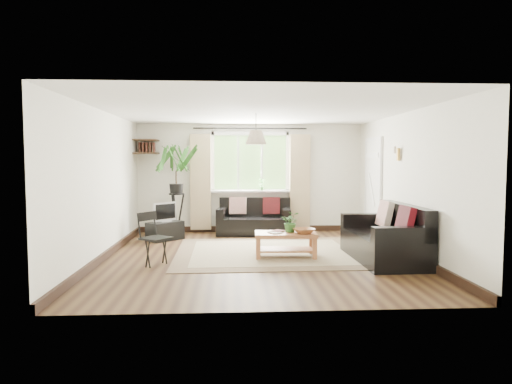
{
  "coord_description": "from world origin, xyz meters",
  "views": [
    {
      "loc": [
        -0.44,
        -7.45,
        1.6
      ],
      "look_at": [
        0.0,
        0.4,
        1.05
      ],
      "focal_mm": 32.0,
      "sensor_mm": 36.0,
      "label": 1
    }
  ],
  "objects": [
    {
      "name": "pendant_lamp",
      "position": [
        0.0,
        0.4,
        2.05
      ],
      "size": [
        0.36,
        0.36,
        0.54
      ],
      "primitive_type": null,
      "color": "beige",
      "rests_on": "ceiling"
    },
    {
      "name": "floor",
      "position": [
        0.0,
        0.0,
        0.0
      ],
      "size": [
        5.5,
        5.5,
        0.0
      ],
      "primitive_type": "plane",
      "color": "black",
      "rests_on": "ground"
    },
    {
      "name": "rug",
      "position": [
        0.26,
        0.34,
        0.01
      ],
      "size": [
        3.3,
        2.84,
        0.02
      ],
      "primitive_type": "cube",
      "rotation": [
        0.0,
        0.0,
        0.01
      ],
      "color": "beige",
      "rests_on": "floor"
    },
    {
      "name": "wall_left",
      "position": [
        -2.5,
        0.0,
        1.2
      ],
      "size": [
        0.02,
        5.5,
        2.4
      ],
      "primitive_type": "cube",
      "color": "white",
      "rests_on": "floor"
    },
    {
      "name": "tv",
      "position": [
        -1.75,
        1.68,
        0.57
      ],
      "size": [
        0.5,
        0.5,
        0.41
      ],
      "primitive_type": null,
      "rotation": [
        0.0,
        0.0,
        0.8
      ],
      "color": "#A5A5AA",
      "rests_on": "tv_stand"
    },
    {
      "name": "corner_shelf",
      "position": [
        -2.25,
        2.5,
        1.89
      ],
      "size": [
        0.5,
        0.5,
        0.34
      ],
      "primitive_type": null,
      "color": "black",
      "rests_on": "wall_back"
    },
    {
      "name": "bowl",
      "position": [
        0.75,
        -0.16,
        0.45
      ],
      "size": [
        0.42,
        0.42,
        0.08
      ],
      "primitive_type": "imported",
      "rotation": [
        0.0,
        0.0,
        0.27
      ],
      "color": "#925932",
      "rests_on": "coffee_table"
    },
    {
      "name": "book_a",
      "position": [
        0.2,
        -0.14,
        0.42
      ],
      "size": [
        0.25,
        0.28,
        0.02
      ],
      "primitive_type": "imported",
      "rotation": [
        0.0,
        0.0,
        0.44
      ],
      "color": "white",
      "rests_on": "coffee_table"
    },
    {
      "name": "sill_plant",
      "position": [
        0.25,
        2.63,
        1.06
      ],
      "size": [
        0.14,
        0.1,
        0.27
      ],
      "primitive_type": "imported",
      "color": "#2D6023",
      "rests_on": "window"
    },
    {
      "name": "wall_front",
      "position": [
        0.0,
        -2.75,
        1.2
      ],
      "size": [
        5.0,
        0.02,
        2.4
      ],
      "primitive_type": "cube",
      "color": "white",
      "rests_on": "floor"
    },
    {
      "name": "door",
      "position": [
        2.47,
        1.7,
        1.0
      ],
      "size": [
        0.06,
        0.96,
        2.06
      ],
      "primitive_type": "cube",
      "color": "silver",
      "rests_on": "wall_right"
    },
    {
      "name": "book_b",
      "position": [
        0.27,
        0.06,
        0.42
      ],
      "size": [
        0.29,
        0.3,
        0.02
      ],
      "primitive_type": "imported",
      "rotation": [
        0.0,
        0.0,
        -0.62
      ],
      "color": "#572623",
      "rests_on": "coffee_table"
    },
    {
      "name": "wall_right",
      "position": [
        2.5,
        0.0,
        1.2
      ],
      "size": [
        0.02,
        5.5,
        2.4
      ],
      "primitive_type": "cube",
      "color": "white",
      "rests_on": "floor"
    },
    {
      "name": "coffee_table",
      "position": [
        0.46,
        -0.06,
        0.21
      ],
      "size": [
        1.03,
        0.59,
        0.41
      ],
      "primitive_type": null,
      "rotation": [
        0.0,
        0.0,
        -0.05
      ],
      "color": "brown",
      "rests_on": "floor"
    },
    {
      "name": "palm_stand",
      "position": [
        -1.59,
        2.31,
        0.97
      ],
      "size": [
        0.83,
        0.83,
        1.94
      ],
      "primitive_type": null,
      "rotation": [
        0.0,
        0.0,
        0.1
      ],
      "color": "black",
      "rests_on": "floor"
    },
    {
      "name": "ceiling",
      "position": [
        0.0,
        0.0,
        2.4
      ],
      "size": [
        5.5,
        5.5,
        0.0
      ],
      "primitive_type": "plane",
      "rotation": [
        3.14,
        0.0,
        0.0
      ],
      "color": "white",
      "rests_on": "floor"
    },
    {
      "name": "window",
      "position": [
        0.0,
        2.71,
        1.55
      ],
      "size": [
        2.5,
        0.16,
        2.16
      ],
      "primitive_type": null,
      "color": "white",
      "rests_on": "wall_back"
    },
    {
      "name": "sofa_right",
      "position": [
        1.99,
        -0.39,
        0.43
      ],
      "size": [
        1.83,
        0.95,
        0.85
      ],
      "primitive_type": null,
      "rotation": [
        0.0,
        0.0,
        -1.55
      ],
      "color": "black",
      "rests_on": "floor"
    },
    {
      "name": "folding_chair",
      "position": [
        -1.57,
        -0.55,
        0.4
      ],
      "size": [
        0.59,
        0.59,
        0.81
      ],
      "primitive_type": null,
      "rotation": [
        0.0,
        0.0,
        0.92
      ],
      "color": "black",
      "rests_on": "floor"
    },
    {
      "name": "table_plant",
      "position": [
        0.56,
        -0.02,
        0.58
      ],
      "size": [
        0.34,
        0.31,
        0.34
      ],
      "primitive_type": "imported",
      "rotation": [
        0.0,
        0.0,
        -0.15
      ],
      "color": "#2D5F26",
      "rests_on": "coffee_table"
    },
    {
      "name": "wall_sconce",
      "position": [
        2.43,
        0.3,
        1.74
      ],
      "size": [
        0.12,
        0.12,
        0.28
      ],
      "primitive_type": null,
      "color": "beige",
      "rests_on": "wall_right"
    },
    {
      "name": "sofa_back",
      "position": [
        0.07,
        2.3,
        0.37
      ],
      "size": [
        1.64,
        0.94,
        0.74
      ],
      "primitive_type": null,
      "rotation": [
        0.0,
        0.0,
        -0.1
      ],
      "color": "black",
      "rests_on": "floor"
    },
    {
      "name": "wall_back",
      "position": [
        0.0,
        2.75,
        1.2
      ],
      "size": [
        5.0,
        0.02,
        2.4
      ],
      "primitive_type": "cube",
      "color": "white",
      "rests_on": "floor"
    },
    {
      "name": "tv_stand",
      "position": [
        -1.75,
        1.68,
        0.19
      ],
      "size": [
        0.76,
        0.76,
        0.37
      ],
      "primitive_type": "cube",
      "rotation": [
        0.0,
        0.0,
        0.8
      ],
      "color": "black",
      "rests_on": "floor"
    }
  ]
}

